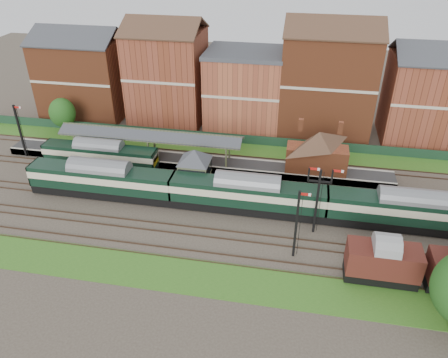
% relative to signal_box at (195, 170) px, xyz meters
% --- Properties ---
extents(ground, '(160.00, 160.00, 0.00)m').
position_rel_signal_box_xyz_m(ground, '(3.00, -3.25, -3.19)').
color(ground, '#473D33').
rests_on(ground, ground).
extents(grass_back, '(90.00, 4.50, 0.06)m').
position_rel_signal_box_xyz_m(grass_back, '(3.00, 12.75, -3.16)').
color(grass_back, '#2D6619').
rests_on(grass_back, ground).
extents(grass_front, '(90.00, 5.00, 0.06)m').
position_rel_signal_box_xyz_m(grass_front, '(3.00, -15.25, -3.16)').
color(grass_front, '#2D6619').
rests_on(grass_front, ground).
extents(fence, '(90.00, 0.12, 1.50)m').
position_rel_signal_box_xyz_m(fence, '(3.00, 14.75, -2.44)').
color(fence, '#193823').
rests_on(fence, ground).
extents(platform, '(55.00, 3.40, 1.00)m').
position_rel_signal_box_xyz_m(platform, '(-2.00, 6.50, -2.69)').
color(platform, '#2D2D2D').
rests_on(platform, ground).
extents(signal_box, '(5.40, 5.40, 6.00)m').
position_rel_signal_box_xyz_m(signal_box, '(0.00, 0.00, 0.00)').
color(signal_box, '#5B694A').
rests_on(signal_box, ground).
extents(brick_hut, '(3.20, 2.64, 2.94)m').
position_rel_signal_box_xyz_m(brick_hut, '(8.00, 0.00, -2.00)').
color(brick_hut, brown).
rests_on(brick_hut, ground).
extents(station_building, '(8.10, 8.10, 5.90)m').
position_rel_signal_box_xyz_m(station_building, '(15.00, 6.50, 0.76)').
color(station_building, brown).
rests_on(station_building, platform).
extents(canopy, '(26.00, 3.89, 4.08)m').
position_rel_signal_box_xyz_m(canopy, '(-8.00, 6.50, 1.39)').
color(canopy, '#41492E').
rests_on(canopy, platform).
extents(semaphore_bracket, '(3.60, 0.25, 8.18)m').
position_rel_signal_box_xyz_m(semaphore_bracket, '(15.04, -5.75, 1.44)').
color(semaphore_bracket, black).
rests_on(semaphore_bracket, ground).
extents(semaphore_platform_end, '(1.23, 0.25, 8.00)m').
position_rel_signal_box_xyz_m(semaphore_platform_end, '(-26.98, 4.75, 0.96)').
color(semaphore_platform_end, black).
rests_on(semaphore_platform_end, ground).
extents(semaphore_siding, '(1.23, 0.25, 8.00)m').
position_rel_signal_box_xyz_m(semaphore_siding, '(13.02, -10.25, 0.96)').
color(semaphore_siding, black).
rests_on(semaphore_siding, ground).
extents(town_backdrop, '(69.00, 10.00, 16.00)m').
position_rel_signal_box_xyz_m(town_backdrop, '(2.82, 21.75, 3.81)').
color(town_backdrop, brown).
rests_on(town_backdrop, ground).
extents(dmu_train, '(54.95, 2.89, 4.22)m').
position_rel_signal_box_xyz_m(dmu_train, '(7.12, -3.25, -0.72)').
color(dmu_train, black).
rests_on(dmu_train, ground).
extents(platform_railcar, '(16.11, 2.54, 3.71)m').
position_rel_signal_box_xyz_m(platform_railcar, '(-14.33, 3.25, -1.00)').
color(platform_railcar, black).
rests_on(platform_railcar, ground).
extents(goods_van_a, '(6.82, 2.96, 4.14)m').
position_rel_signal_box_xyz_m(goods_van_a, '(21.40, -12.25, -0.86)').
color(goods_van_a, black).
rests_on(goods_van_a, ground).
extents(tree_back, '(4.10, 4.10, 5.98)m').
position_rel_signal_box_xyz_m(tree_back, '(-25.01, 13.10, 0.42)').
color(tree_back, '#382619').
rests_on(tree_back, ground).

